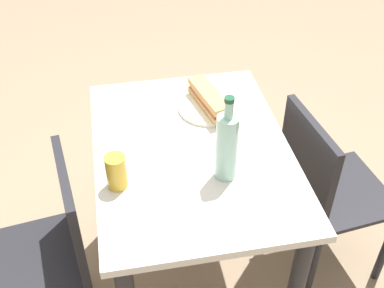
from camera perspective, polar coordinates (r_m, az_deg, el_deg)
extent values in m
plane|color=#8C755B|center=(2.35, 0.00, -15.14)|extent=(8.00, 8.00, 0.00)
cube|color=beige|center=(1.78, 0.00, -0.87)|extent=(0.96, 0.70, 0.03)
cylinder|color=#262628|center=(2.33, -8.98, -2.38)|extent=(0.06, 0.06, 0.75)
cylinder|color=#262628|center=(2.39, 4.99, -0.66)|extent=(0.06, 0.06, 0.75)
cube|color=black|center=(2.17, 16.64, -5.33)|extent=(0.44, 0.44, 0.02)
cube|color=black|center=(1.95, 13.16, -2.25)|extent=(0.38, 0.08, 0.40)
cylinder|color=black|center=(2.51, 17.13, -5.22)|extent=(0.04, 0.04, 0.43)
cylinder|color=black|center=(2.17, 13.80, -13.84)|extent=(0.04, 0.04, 0.43)
cylinder|color=black|center=(2.36, 9.68, -7.26)|extent=(0.04, 0.04, 0.43)
cube|color=black|center=(1.94, -18.36, -13.09)|extent=(0.45, 0.45, 0.02)
cube|color=black|center=(1.77, -13.84, -7.76)|extent=(0.38, 0.09, 0.40)
cylinder|color=black|center=(2.21, -12.89, -12.09)|extent=(0.04, 0.04, 0.43)
cylinder|color=silver|center=(1.95, 1.94, 4.26)|extent=(0.24, 0.24, 0.01)
cube|color=tan|center=(1.94, 1.96, 4.74)|extent=(0.27, 0.13, 0.02)
cube|color=#B74C3D|center=(1.93, 1.97, 5.27)|extent=(0.24, 0.11, 0.02)
cube|color=tan|center=(1.92, 1.98, 5.79)|extent=(0.27, 0.13, 0.02)
cube|color=silver|center=(1.94, 4.07, 4.28)|extent=(0.10, 0.05, 0.00)
cube|color=#59331E|center=(2.00, 2.57, 5.60)|extent=(0.08, 0.04, 0.01)
cylinder|color=#99C6B7|center=(1.58, 4.05, -0.45)|extent=(0.07, 0.07, 0.24)
cylinder|color=#99C6B7|center=(1.49, 4.31, 3.99)|extent=(0.03, 0.03, 0.06)
cylinder|color=#19472D|center=(1.47, 4.38, 5.18)|extent=(0.03, 0.03, 0.02)
cylinder|color=gold|center=(1.60, -8.80, -3.20)|extent=(0.07, 0.07, 0.12)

